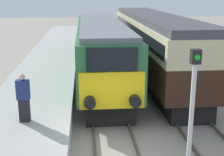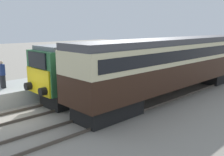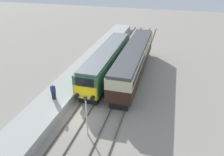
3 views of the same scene
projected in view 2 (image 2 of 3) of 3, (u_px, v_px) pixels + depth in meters
ground_plane at (9, 119)px, 12.96m from camera, size 120.00×120.00×0.00m
platform_left at (89, 79)px, 20.62m from camera, size 3.50×50.00×0.95m
rails_near_track at (85, 99)px, 16.33m from camera, size 1.51×60.00×0.14m
rails_far_track at (122, 111)px, 13.93m from camera, size 1.50×60.00×0.14m
locomotive at (132, 62)px, 19.04m from camera, size 2.70×16.02×3.65m
passenger_carriage at (177, 61)px, 17.08m from camera, size 2.75×17.23×3.96m
person_on_platform at (2, 74)px, 15.47m from camera, size 0.44×0.26×1.71m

